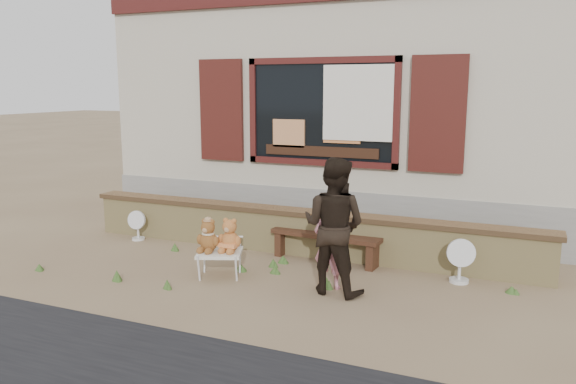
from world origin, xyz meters
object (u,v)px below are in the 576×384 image
at_px(folding_chair, 220,253).
at_px(adult, 334,226).
at_px(teddy_bear_left, 208,235).
at_px(child, 330,245).
at_px(bench, 326,241).
at_px(teddy_bear_right, 230,234).

xyz_separation_m(folding_chair, adult, (1.53, 0.05, 0.51)).
distance_m(teddy_bear_left, child, 1.59).
distance_m(bench, teddy_bear_right, 1.47).
bearing_deg(teddy_bear_right, bench, 28.86).
distance_m(teddy_bear_left, adult, 1.69).
relative_size(bench, adult, 1.00).
relative_size(teddy_bear_left, adult, 0.27).
bearing_deg(child, bench, -69.64).
bearing_deg(bench, child, -63.29).
bearing_deg(bench, teddy_bear_left, -128.78).
height_order(teddy_bear_left, child, child).
relative_size(teddy_bear_left, teddy_bear_right, 0.97).
relative_size(teddy_bear_right, child, 0.41).
relative_size(teddy_bear_right, adult, 0.27).
bearing_deg(teddy_bear_left, child, -13.44).
xyz_separation_m(bench, teddy_bear_left, (-1.18, -1.22, 0.26)).
xyz_separation_m(folding_chair, teddy_bear_left, (-0.13, -0.05, 0.25)).
distance_m(teddy_bear_right, adult, 1.43).
relative_size(child, adult, 0.66).
height_order(bench, adult, adult).
relative_size(folding_chair, teddy_bear_left, 1.62).
bearing_deg(adult, bench, -59.55).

